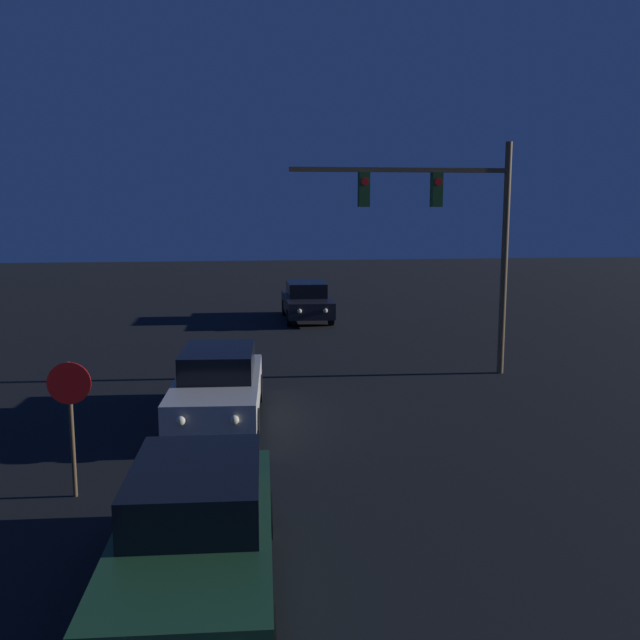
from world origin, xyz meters
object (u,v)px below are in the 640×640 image
object	(u,v)px
car_mid	(218,384)
car_far	(307,301)
car_near	(196,530)
traffic_signal_mast	(451,220)
stop_sign	(70,404)

from	to	relation	value
car_mid	car_far	distance (m)	14.01
car_near	traffic_signal_mast	size ratio (longest dim) A/B	0.76
car_far	traffic_signal_mast	xyz separation A→B (m)	(2.77, -10.12, 3.45)
car_mid	stop_sign	xyz separation A→B (m)	(-2.23, -3.92, 0.74)
traffic_signal_mast	stop_sign	world-z (taller)	traffic_signal_mast
car_near	car_far	xyz separation A→B (m)	(3.61, 20.66, 0.00)
car_far	stop_sign	size ratio (longest dim) A/B	2.16
car_near	traffic_signal_mast	world-z (taller)	traffic_signal_mast
car_near	car_mid	distance (m)	7.08
traffic_signal_mast	car_near	bearing A→B (deg)	-121.21
car_near	car_far	bearing A→B (deg)	-97.07
car_mid	traffic_signal_mast	distance (m)	7.90
car_mid	car_far	xyz separation A→B (m)	(3.44, 13.58, 0.00)
car_near	stop_sign	distance (m)	3.84
stop_sign	car_near	bearing A→B (deg)	-56.96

